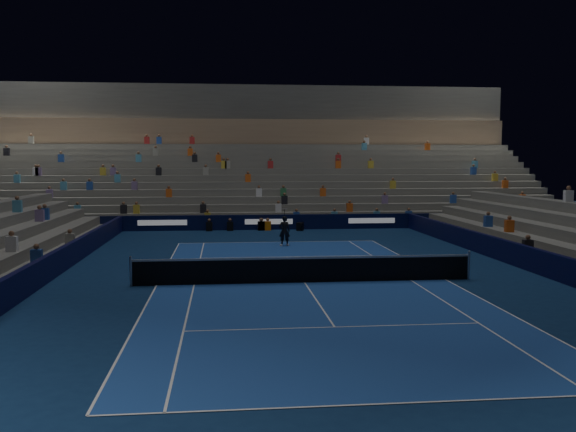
# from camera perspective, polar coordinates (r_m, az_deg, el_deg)

# --- Properties ---
(ground) EXTENTS (90.00, 90.00, 0.00)m
(ground) POSITION_cam_1_polar(r_m,az_deg,el_deg) (23.66, 1.51, -6.10)
(ground) COLOR #0C234A
(ground) RESTS_ON ground
(court_surface) EXTENTS (10.97, 23.77, 0.01)m
(court_surface) POSITION_cam_1_polar(r_m,az_deg,el_deg) (23.65, 1.51, -6.09)
(court_surface) COLOR #1B4295
(court_surface) RESTS_ON ground
(sponsor_barrier_far) EXTENTS (44.00, 0.25, 1.00)m
(sponsor_barrier_far) POSITION_cam_1_polar(r_m,az_deg,el_deg) (41.82, -1.77, -0.56)
(sponsor_barrier_far) COLOR black
(sponsor_barrier_far) RESTS_ON ground
(sponsor_barrier_east) EXTENTS (0.25, 37.00, 1.00)m
(sponsor_barrier_east) POSITION_cam_1_polar(r_m,az_deg,el_deg) (26.61, 22.77, -4.15)
(sponsor_barrier_east) COLOR #080A33
(sponsor_barrier_east) RESTS_ON ground
(sponsor_barrier_west) EXTENTS (0.25, 37.00, 1.00)m
(sponsor_barrier_west) POSITION_cam_1_polar(r_m,az_deg,el_deg) (24.31, -21.89, -4.96)
(sponsor_barrier_west) COLOR #080932
(sponsor_barrier_west) RESTS_ON ground
(grandstand_main) EXTENTS (44.00, 15.20, 11.20)m
(grandstand_main) POSITION_cam_1_polar(r_m,az_deg,el_deg) (51.02, -2.55, 3.67)
(grandstand_main) COLOR #61625D
(grandstand_main) RESTS_ON ground
(tennis_net) EXTENTS (12.90, 0.10, 1.10)m
(tennis_net) POSITION_cam_1_polar(r_m,az_deg,el_deg) (23.56, 1.52, -4.89)
(tennis_net) COLOR #B2B2B7
(tennis_net) RESTS_ON ground
(tennis_player) EXTENTS (0.63, 0.45, 1.64)m
(tennis_player) POSITION_cam_1_polar(r_m,az_deg,el_deg) (33.64, -0.33, -1.37)
(tennis_player) COLOR black
(tennis_player) RESTS_ON ground
(broadcast_camera) EXTENTS (0.56, 0.92, 0.54)m
(broadcast_camera) POSITION_cam_1_polar(r_m,az_deg,el_deg) (41.19, 1.11, -0.95)
(broadcast_camera) COLOR black
(broadcast_camera) RESTS_ON ground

